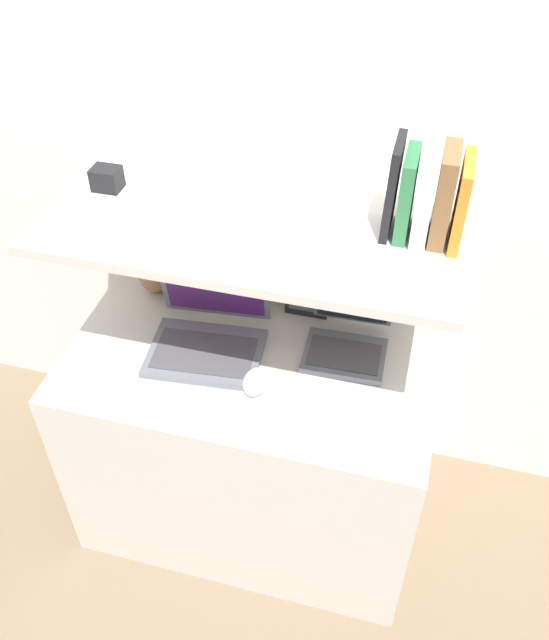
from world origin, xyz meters
The scene contains 16 objects.
ground_plane centered at (0.00, 0.00, 0.00)m, with size 12.00×12.00×0.00m, color #7A664C.
wall_back centered at (0.00, 0.75, 1.20)m, with size 6.00×0.05×2.40m.
desk centered at (0.00, 0.34, 0.38)m, with size 1.08×0.68×0.76m.
back_riser centered at (0.00, 0.70, 0.59)m, with size 1.08×0.04×1.18m.
shelf centered at (0.00, 0.41, 1.20)m, with size 1.08×0.61×0.03m.
table_lamp centered at (-0.38, 0.55, 0.96)m, with size 0.19×0.19×0.33m.
laptop_large centered at (-0.14, 0.35, 0.82)m, with size 0.35×0.32×0.27m.
laptop_small centered at (0.26, 0.43, 0.80)m, with size 0.24×0.25×0.17m.
computer_mouse centered at (0.04, 0.22, 0.78)m, with size 0.08×0.11×0.04m.
router_box centered at (0.11, 0.58, 0.84)m, with size 0.13×0.09×0.16m.
book_orange centered at (0.50, 0.41, 1.32)m, with size 0.03×0.16×0.21m.
book_brown centered at (0.46, 0.41, 1.33)m, with size 0.04×0.14×0.23m.
book_white centered at (0.41, 0.41, 1.33)m, with size 0.04×0.16×0.25m.
book_green centered at (0.37, 0.41, 1.32)m, with size 0.03×0.14×0.21m.
book_black centered at (0.34, 0.41, 1.33)m, with size 0.03×0.13×0.24m.
shelf_gadget centered at (-0.42, 0.41, 1.24)m, with size 0.08×0.06×0.06m.
Camera 1 is at (0.42, -1.01, 2.17)m, focal length 38.00 mm.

